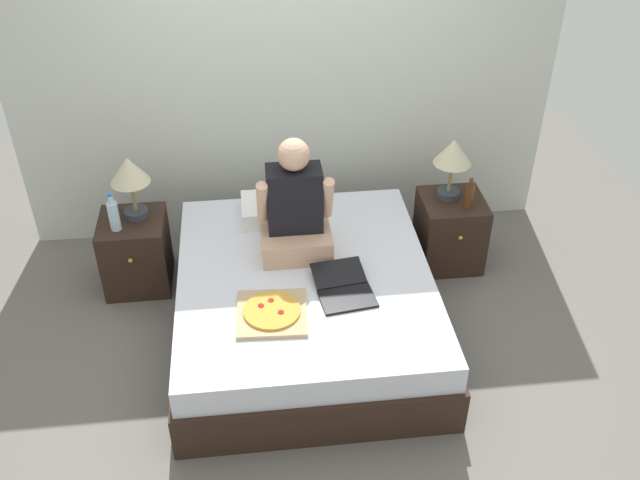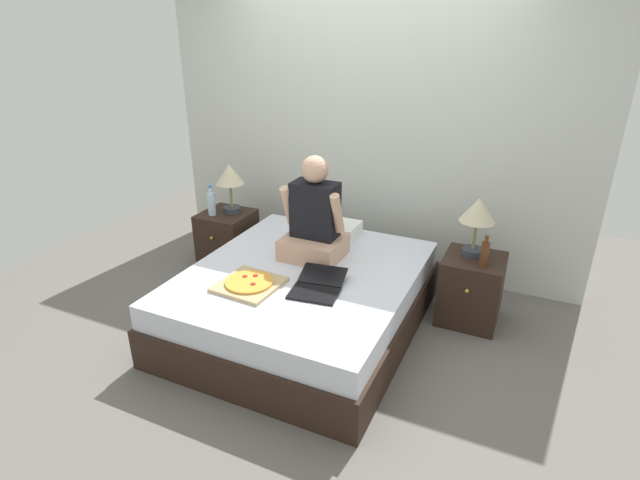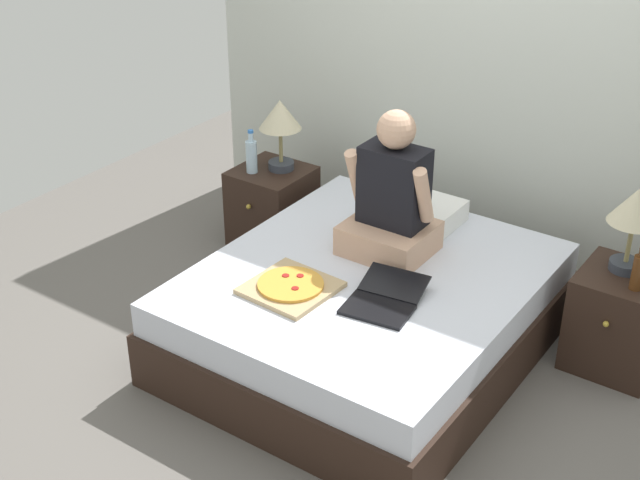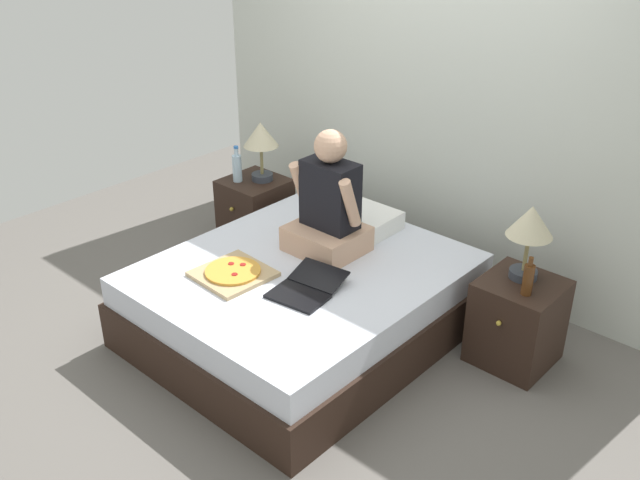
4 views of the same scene
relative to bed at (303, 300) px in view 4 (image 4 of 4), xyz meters
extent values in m
plane|color=#66605B|center=(0.00, 0.00, -0.24)|extent=(5.87, 5.87, 0.00)
cube|color=silver|center=(0.00, 1.29, 1.01)|extent=(3.87, 0.12, 2.50)
cube|color=black|center=(0.00, 0.00, -0.09)|extent=(1.61, 1.87, 0.30)
cube|color=silver|center=(0.00, 0.00, 0.15)|extent=(1.56, 1.81, 0.18)
cube|color=black|center=(-1.11, 0.64, 0.03)|extent=(0.44, 0.44, 0.53)
sphere|color=gold|center=(-1.11, 0.40, 0.13)|extent=(0.03, 0.03, 0.03)
cylinder|color=#333842|center=(-1.07, 0.69, 0.32)|extent=(0.16, 0.16, 0.05)
cylinder|color=olive|center=(-1.07, 0.69, 0.45)|extent=(0.02, 0.02, 0.22)
cone|color=beige|center=(-1.07, 0.69, 0.65)|extent=(0.26, 0.26, 0.18)
cylinder|color=silver|center=(-1.19, 0.55, 0.39)|extent=(0.07, 0.07, 0.20)
cylinder|color=silver|center=(-1.19, 0.55, 0.52)|extent=(0.03, 0.03, 0.06)
cylinder|color=blue|center=(-1.19, 0.55, 0.56)|extent=(0.04, 0.03, 0.02)
cube|color=black|center=(1.11, 0.64, 0.03)|extent=(0.44, 0.44, 0.53)
sphere|color=gold|center=(1.11, 0.40, 0.13)|extent=(0.03, 0.03, 0.03)
cylinder|color=#333842|center=(1.08, 0.69, 0.32)|extent=(0.16, 0.16, 0.05)
cylinder|color=olive|center=(1.08, 0.69, 0.45)|extent=(0.02, 0.02, 0.22)
cone|color=beige|center=(1.08, 0.69, 0.65)|extent=(0.26, 0.26, 0.18)
cylinder|color=#512D14|center=(1.18, 0.54, 0.38)|extent=(0.06, 0.06, 0.18)
cylinder|color=#512D14|center=(1.18, 0.54, 0.50)|extent=(0.03, 0.03, 0.05)
cube|color=white|center=(-0.11, 0.65, 0.30)|extent=(0.52, 0.34, 0.12)
cube|color=tan|center=(-0.03, 0.25, 0.32)|extent=(0.44, 0.40, 0.16)
cube|color=black|center=(-0.03, 0.28, 0.61)|extent=(0.34, 0.20, 0.42)
sphere|color=tan|center=(-0.03, 0.28, 0.92)|extent=(0.20, 0.20, 0.20)
cylinder|color=tan|center=(-0.23, 0.23, 0.63)|extent=(0.07, 0.18, 0.32)
cylinder|color=tan|center=(0.17, 0.23, 0.63)|extent=(0.07, 0.18, 0.32)
cube|color=black|center=(0.23, -0.28, 0.25)|extent=(0.35, 0.26, 0.02)
cube|color=black|center=(0.20, -0.08, 0.29)|extent=(0.34, 0.24, 0.06)
cube|color=tan|center=(-0.22, -0.36, 0.26)|extent=(0.42, 0.42, 0.02)
cylinder|color=gold|center=(-0.22, -0.36, 0.28)|extent=(0.33, 0.33, 0.02)
cylinder|color=maroon|center=(-0.28, -0.32, 0.29)|extent=(0.04, 0.04, 0.00)
cylinder|color=maroon|center=(-0.17, -0.39, 0.29)|extent=(0.04, 0.04, 0.00)
cylinder|color=maroon|center=(-0.22, -0.28, 0.29)|extent=(0.04, 0.04, 0.00)
camera|label=1|loc=(-0.30, -3.43, 2.98)|focal=40.00mm
camera|label=2|loc=(1.48, -2.86, 1.91)|focal=28.00mm
camera|label=3|loc=(2.03, -3.34, 2.57)|focal=50.00mm
camera|label=4|loc=(2.59, -2.70, 2.36)|focal=40.00mm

